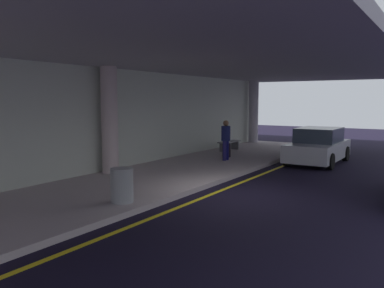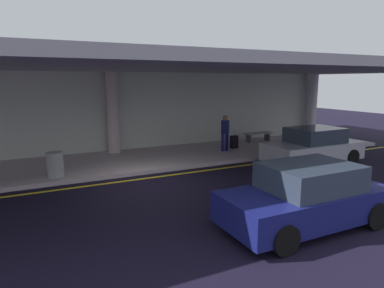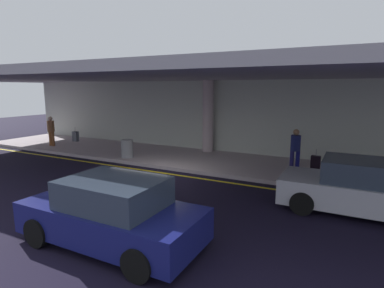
{
  "view_description": "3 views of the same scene",
  "coord_description": "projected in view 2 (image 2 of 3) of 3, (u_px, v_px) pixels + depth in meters",
  "views": [
    {
      "loc": [
        -9.94,
        -5.0,
        2.66
      ],
      "look_at": [
        0.91,
        1.99,
        1.24
      ],
      "focal_mm": 37.2,
      "sensor_mm": 36.0,
      "label": 1
    },
    {
      "loc": [
        -3.57,
        -10.53,
        3.4
      ],
      "look_at": [
        2.73,
        2.22,
        0.73
      ],
      "focal_mm": 31.69,
      "sensor_mm": 36.0,
      "label": 2
    },
    {
      "loc": [
        6.72,
        -9.84,
        3.4
      ],
      "look_at": [
        0.83,
        1.42,
        1.13
      ],
      "focal_mm": 29.28,
      "sensor_mm": 36.0,
      "label": 3
    }
  ],
  "objects": [
    {
      "name": "bench_metal",
      "position": [
        258.0,
        135.0,
        18.35
      ],
      "size": [
        1.6,
        0.5,
        0.48
      ],
      "color": "slate",
      "rests_on": "sidewalk"
    },
    {
      "name": "ground_plane",
      "position": [
        149.0,
        183.0,
        11.46
      ],
      "size": [
        60.0,
        60.0,
        0.0
      ],
      "primitive_type": "plane",
      "color": "black"
    },
    {
      "name": "car_navy",
      "position": [
        306.0,
        197.0,
        7.93
      ],
      "size": [
        4.1,
        1.92,
        1.5
      ],
      "rotation": [
        0.0,
        0.0,
        -0.05
      ],
      "color": "navy",
      "rests_on": "ground"
    },
    {
      "name": "suitcase_upright_primary",
      "position": [
        234.0,
        142.0,
        16.5
      ],
      "size": [
        0.36,
        0.22,
        0.9
      ],
      "rotation": [
        0.0,
        0.0,
        0.45
      ],
      "color": "black",
      "rests_on": "sidewalk"
    },
    {
      "name": "sidewalk",
      "position": [
        124.0,
        161.0,
        14.18
      ],
      "size": [
        26.0,
        4.2,
        0.15
      ],
      "primitive_type": "cube",
      "color": "#B2A4A7",
      "rests_on": "ground"
    },
    {
      "name": "support_column_left_mid",
      "position": [
        310.0,
        104.0,
        20.53
      ],
      "size": [
        0.56,
        0.56,
        3.65
      ],
      "primitive_type": "cylinder",
      "color": "#ABA2AF",
      "rests_on": "sidewalk"
    },
    {
      "name": "lane_stripe_yellow",
      "position": [
        144.0,
        179.0,
        11.92
      ],
      "size": [
        26.0,
        0.14,
        0.01
      ],
      "primitive_type": "cube",
      "color": "yellow",
      "rests_on": "ground"
    },
    {
      "name": "terminal_back_wall",
      "position": [
        110.0,
        113.0,
        15.83
      ],
      "size": [
        26.0,
        0.3,
        3.8
      ],
      "primitive_type": "cube",
      "color": "#B6BBAF",
      "rests_on": "ground"
    },
    {
      "name": "support_column_far_left",
      "position": [
        113.0,
        113.0,
        15.31
      ],
      "size": [
        0.56,
        0.56,
        3.65
      ],
      "primitive_type": "cylinder",
      "color": "#B9A5A7",
      "rests_on": "sidewalk"
    },
    {
      "name": "car_silver",
      "position": [
        313.0,
        147.0,
        13.98
      ],
      "size": [
        4.1,
        1.92,
        1.5
      ],
      "rotation": [
        0.0,
        0.0,
        0.06
      ],
      "color": "#B2B2BE",
      "rests_on": "ground"
    },
    {
      "name": "ceiling_overhang",
      "position": [
        124.0,
        66.0,
        13.02
      ],
      "size": [
        28.0,
        13.2,
        0.3
      ],
      "primitive_type": "cube",
      "color": "gray",
      "rests_on": "support_column_far_left"
    },
    {
      "name": "trash_bin_steel",
      "position": [
        55.0,
        164.0,
        11.61
      ],
      "size": [
        0.56,
        0.56,
        0.85
      ],
      "primitive_type": "cylinder",
      "color": "gray",
      "rests_on": "sidewalk"
    },
    {
      "name": "traveler_with_luggage",
      "position": [
        225.0,
        131.0,
        15.75
      ],
      "size": [
        0.38,
        0.38,
        1.68
      ],
      "rotation": [
        0.0,
        0.0,
        3.78
      ],
      "color": "#1C1854",
      "rests_on": "sidewalk"
    }
  ]
}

